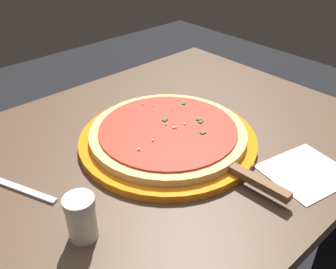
{
  "coord_description": "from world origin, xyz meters",
  "views": [
    {
      "loc": [
        0.39,
        0.48,
        1.18
      ],
      "look_at": [
        -0.03,
        0.01,
        0.77
      ],
      "focal_mm": 39.82,
      "sensor_mm": 36.0,
      "label": 1
    }
  ],
  "objects": [
    {
      "name": "parmesan_shaker",
      "position": [
        0.23,
        0.11,
        0.78
      ],
      "size": [
        0.05,
        0.05,
        0.07
      ],
      "color": "silver",
      "rests_on": "restaurant_table"
    },
    {
      "name": "serving_plate",
      "position": [
        -0.03,
        0.01,
        0.75
      ],
      "size": [
        0.36,
        0.36,
        0.02
      ],
      "primitive_type": "cylinder",
      "color": "orange",
      "rests_on": "restaurant_table"
    },
    {
      "name": "napkin_folded_right",
      "position": [
        -0.16,
        0.26,
        0.75
      ],
      "size": [
        0.16,
        0.15,
        0.0
      ],
      "primitive_type": "cube",
      "rotation": [
        0.0,
        0.0,
        -0.19
      ],
      "color": "white",
      "rests_on": "restaurant_table"
    },
    {
      "name": "pizza",
      "position": [
        -0.03,
        0.01,
        0.77
      ],
      "size": [
        0.32,
        0.32,
        0.02
      ],
      "color": "#DBB26B",
      "rests_on": "serving_plate"
    },
    {
      "name": "restaurant_table",
      "position": [
        0.0,
        0.0,
        0.59
      ],
      "size": [
        0.96,
        0.7,
        0.75
      ],
      "color": "black",
      "rests_on": "ground_plane"
    },
    {
      "name": "pizza_server",
      "position": [
        -0.04,
        0.18,
        0.77
      ],
      "size": [
        0.07,
        0.22,
        0.01
      ],
      "color": "silver",
      "rests_on": "serving_plate"
    },
    {
      "name": "fork",
      "position": [
        0.27,
        -0.08,
        0.75
      ],
      "size": [
        0.09,
        0.18,
        0.0
      ],
      "color": "silver",
      "rests_on": "restaurant_table"
    }
  ]
}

